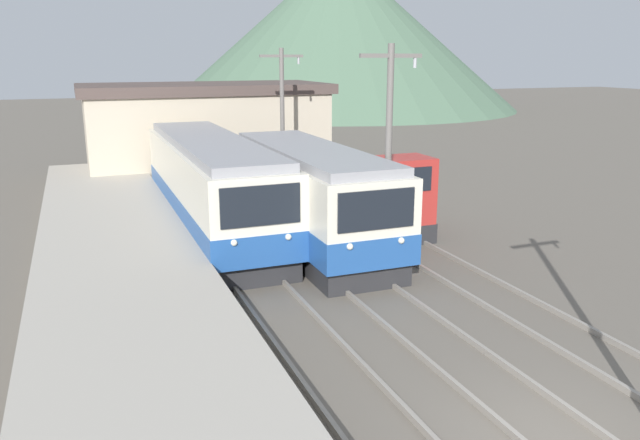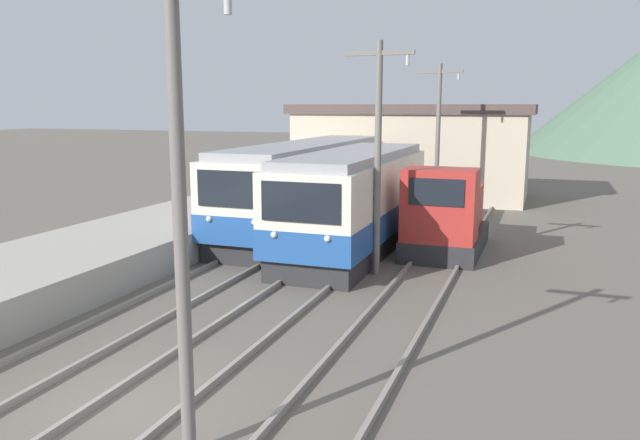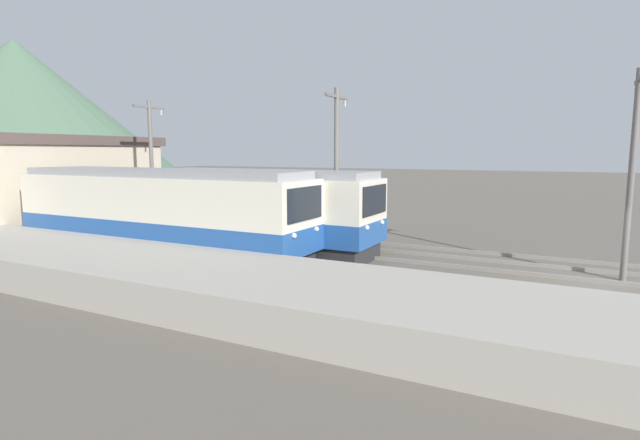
# 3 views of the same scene
# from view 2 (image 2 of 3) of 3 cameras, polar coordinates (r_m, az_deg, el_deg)

# --- Properties ---
(ground_plane) EXTENTS (200.00, 200.00, 0.00)m
(ground_plane) POSITION_cam_2_polar(r_m,az_deg,el_deg) (11.18, -17.44, -16.30)
(ground_plane) COLOR #665E54
(track_left) EXTENTS (1.54, 60.00, 0.14)m
(track_left) POSITION_cam_2_polar(r_m,az_deg,el_deg) (12.79, -27.02, -13.14)
(track_left) COLOR gray
(track_left) RESTS_ON ground
(track_center) EXTENTS (1.54, 60.00, 0.14)m
(track_center) POSITION_cam_2_polar(r_m,az_deg,el_deg) (11.04, -16.60, -16.21)
(track_center) COLOR gray
(track_center) RESTS_ON ground
(commuter_train_left) EXTENTS (2.84, 13.16, 3.50)m
(commuter_train_left) POSITION_cam_2_polar(r_m,az_deg,el_deg) (24.93, -1.06, 2.81)
(commuter_train_left) COLOR #28282B
(commuter_train_left) RESTS_ON ground
(commuter_train_center) EXTENTS (2.84, 10.21, 3.42)m
(commuter_train_center) POSITION_cam_2_polar(r_m,az_deg,el_deg) (21.37, 3.22, 1.42)
(commuter_train_center) COLOR #28282B
(commuter_train_center) RESTS_ON ground
(shunting_locomotive) EXTENTS (2.40, 4.89, 3.00)m
(shunting_locomotive) POSITION_cam_2_polar(r_m,az_deg,el_deg) (21.46, 11.44, 0.20)
(shunting_locomotive) COLOR #28282B
(shunting_locomotive) RESTS_ON ground
(catenary_mast_near) EXTENTS (2.00, 0.20, 6.73)m
(catenary_mast_near) POSITION_cam_2_polar(r_m,az_deg,el_deg) (8.51, -12.70, 1.68)
(catenary_mast_near) COLOR slate
(catenary_mast_near) RESTS_ON ground
(catenary_mast_mid) EXTENTS (2.00, 0.20, 6.73)m
(catenary_mast_mid) POSITION_cam_2_polar(r_m,az_deg,el_deg) (18.08, 5.34, 6.40)
(catenary_mast_mid) COLOR slate
(catenary_mast_mid) RESTS_ON ground
(catenary_mast_far) EXTENTS (2.00, 0.20, 6.73)m
(catenary_mast_far) POSITION_cam_2_polar(r_m,az_deg,el_deg) (28.23, 10.74, 7.69)
(catenary_mast_far) COLOR slate
(catenary_mast_far) RESTS_ON ground
(station_building) EXTENTS (12.60, 6.30, 5.00)m
(station_building) POSITION_cam_2_polar(r_m,az_deg,el_deg) (34.62, 8.46, 6.31)
(station_building) COLOR beige
(station_building) RESTS_ON ground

